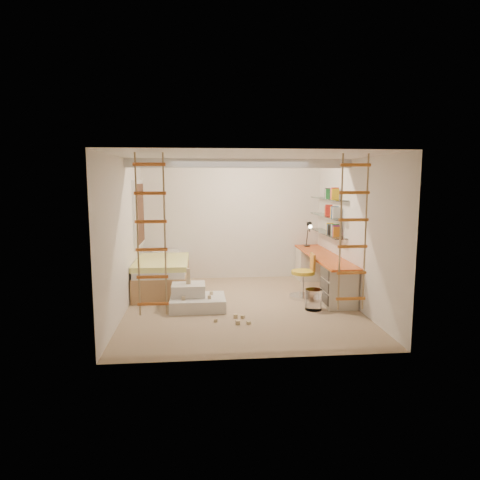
{
  "coord_description": "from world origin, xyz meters",
  "views": [
    {
      "loc": [
        -0.71,
        -7.33,
        2.24
      ],
      "look_at": [
        0.0,
        0.3,
        1.15
      ],
      "focal_mm": 32.0,
      "sensor_mm": 36.0,
      "label": 1
    }
  ],
  "objects": [
    {
      "name": "window_blind",
      "position": [
        -1.93,
        1.5,
        1.55
      ],
      "size": [
        0.02,
        1.0,
        1.2
      ],
      "primitive_type": "cube",
      "color": "#4C2D1E",
      "rests_on": "window_frame"
    },
    {
      "name": "waste_bin",
      "position": [
        1.22,
        -0.32,
        0.18
      ],
      "size": [
        0.29,
        0.29,
        0.36
      ],
      "primitive_type": "cylinder",
      "color": "white",
      "rests_on": "floor"
    },
    {
      "name": "floor",
      "position": [
        0.0,
        0.0,
        0.0
      ],
      "size": [
        4.5,
        4.5,
        0.0
      ],
      "primitive_type": "plane",
      "color": "#9D8865",
      "rests_on": "ground"
    },
    {
      "name": "shelves",
      "position": [
        1.87,
        1.13,
        1.5
      ],
      "size": [
        0.25,
        1.8,
        0.71
      ],
      "color": "white",
      "rests_on": "wall_right"
    },
    {
      "name": "swivel_chair",
      "position": [
        1.24,
        0.44,
        0.32
      ],
      "size": [
        0.54,
        0.54,
        0.86
      ],
      "color": "gold",
      "rests_on": "floor"
    },
    {
      "name": "bed",
      "position": [
        -1.48,
        1.23,
        0.33
      ],
      "size": [
        1.02,
        2.0,
        0.69
      ],
      "color": "#AD7F51",
      "rests_on": "floor"
    },
    {
      "name": "play_platform",
      "position": [
        -0.82,
        -0.04,
        0.17
      ],
      "size": [
        0.96,
        0.75,
        0.42
      ],
      "color": "silver",
      "rests_on": "floor"
    },
    {
      "name": "rope_ladder_right",
      "position": [
        1.35,
        -1.75,
        1.52
      ],
      "size": [
        0.41,
        0.04,
        2.13
      ],
      "primitive_type": null,
      "color": "orange",
      "rests_on": "ceiling"
    },
    {
      "name": "rope_ladder_left",
      "position": [
        -1.35,
        -1.75,
        1.52
      ],
      "size": [
        0.41,
        0.04,
        2.13
      ],
      "primitive_type": null,
      "color": "#CD6123",
      "rests_on": "ceiling"
    },
    {
      "name": "window_frame",
      "position": [
        -1.97,
        1.5,
        1.55
      ],
      "size": [
        0.06,
        1.15,
        1.35
      ],
      "primitive_type": "cube",
      "color": "white",
      "rests_on": "wall_left"
    },
    {
      "name": "task_lamp",
      "position": [
        1.67,
        1.82,
        1.14
      ],
      "size": [
        0.14,
        0.36,
        0.57
      ],
      "color": "black",
      "rests_on": "desk"
    },
    {
      "name": "desk",
      "position": [
        1.72,
        0.86,
        0.4
      ],
      "size": [
        0.56,
        2.8,
        0.75
      ],
      "color": "#E1561A",
      "rests_on": "floor"
    },
    {
      "name": "toy_blocks",
      "position": [
        -0.53,
        -0.39,
        0.25
      ],
      "size": [
        1.1,
        1.09,
        0.69
      ],
      "color": "#CCB284",
      "rests_on": "floor"
    },
    {
      "name": "ceiling_beam",
      "position": [
        0.0,
        0.3,
        2.52
      ],
      "size": [
        4.0,
        0.18,
        0.16
      ],
      "primitive_type": "cube",
      "color": "white",
      "rests_on": "ceiling"
    },
    {
      "name": "books",
      "position": [
        1.87,
        1.13,
        1.62
      ],
      "size": [
        0.14,
        0.52,
        0.92
      ],
      "color": "orange",
      "rests_on": "shelves"
    }
  ]
}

